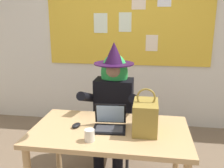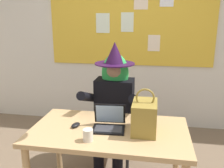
{
  "view_description": "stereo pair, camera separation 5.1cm",
  "coord_description": "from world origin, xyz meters",
  "views": [
    {
      "loc": [
        0.33,
        -1.85,
        1.64
      ],
      "look_at": [
        -0.02,
        0.42,
        1.02
      ],
      "focal_mm": 39.79,
      "sensor_mm": 36.0,
      "label": 1
    },
    {
      "loc": [
        0.38,
        -1.84,
        1.64
      ],
      "look_at": [
        -0.02,
        0.42,
        1.02
      ],
      "focal_mm": 39.79,
      "sensor_mm": 36.0,
      "label": 2
    }
  ],
  "objects": [
    {
      "name": "wall_back_bulletin",
      "position": [
        0.0,
        1.89,
        1.35
      ],
      "size": [
        6.46,
        1.99,
        2.67
      ],
      "color": "silver",
      "rests_on": "ground"
    },
    {
      "name": "desk_main",
      "position": [
        0.02,
        0.08,
        0.62
      ],
      "size": [
        1.35,
        0.77,
        0.71
      ],
      "rotation": [
        0.0,
        0.0,
        -0.0
      ],
      "color": "tan",
      "rests_on": "ground"
    },
    {
      "name": "chair_at_desk",
      "position": [
        -0.05,
        0.83,
        0.52
      ],
      "size": [
        0.44,
        0.44,
        0.91
      ],
      "rotation": [
        0.0,
        0.0,
        -1.53
      ],
      "color": "#4C1E19",
      "rests_on": "ground"
    },
    {
      "name": "person_costumed",
      "position": [
        -0.05,
        0.71,
        0.79
      ],
      "size": [
        0.6,
        0.68,
        1.39
      ],
      "rotation": [
        0.0,
        0.0,
        -1.58
      ],
      "color": "black",
      "rests_on": "ground"
    },
    {
      "name": "laptop",
      "position": [
        0.01,
        0.11,
        0.76
      ],
      "size": [
        0.29,
        0.25,
        0.2
      ],
      "rotation": [
        0.0,
        0.0,
        0.07
      ],
      "color": "black",
      "rests_on": "desk_main"
    },
    {
      "name": "computer_mouse",
      "position": [
        -0.28,
        0.08,
        0.73
      ],
      "size": [
        0.09,
        0.12,
        0.03
      ],
      "primitive_type": "ellipsoid",
      "rotation": [
        0.0,
        0.0,
        -0.27
      ],
      "color": "black",
      "rests_on": "desk_main"
    },
    {
      "name": "handbag",
      "position": [
        0.32,
        0.09,
        0.84
      ],
      "size": [
        0.2,
        0.3,
        0.38
      ],
      "rotation": [
        0.0,
        0.0,
        0.06
      ],
      "color": "olive",
      "rests_on": "desk_main"
    },
    {
      "name": "coffee_mug",
      "position": [
        -0.11,
        -0.15,
        0.76
      ],
      "size": [
        0.08,
        0.08,
        0.09
      ],
      "primitive_type": "cylinder",
      "color": "silver",
      "rests_on": "desk_main"
    }
  ]
}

